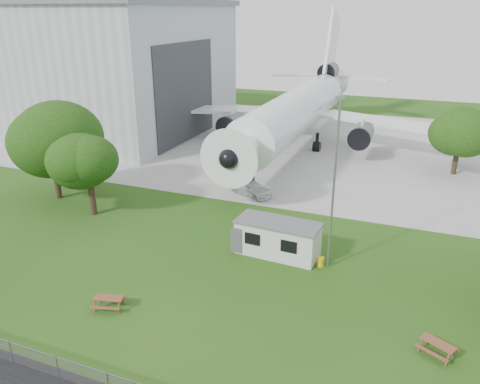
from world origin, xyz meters
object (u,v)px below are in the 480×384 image
at_px(picnic_east, 436,354).
at_px(hangar, 72,64).
at_px(site_cabin, 278,238).
at_px(airliner, 299,108).
at_px(picnic_west, 110,308).

bearing_deg(picnic_east, hangar, 172.38).
bearing_deg(site_cabin, picnic_east, -33.69).
bearing_deg(hangar, site_cabin, -34.75).
xyz_separation_m(hangar, airliner, (35.97, -0.14, -4.14)).
relative_size(picnic_west, picnic_east, 1.00).
distance_m(hangar, airliner, 36.21).
bearing_deg(airliner, picnic_east, -64.52).
distance_m(airliner, picnic_west, 39.93).
relative_size(airliner, picnic_west, 26.52).
bearing_deg(site_cabin, airliner, 102.20).
xyz_separation_m(picnic_west, picnic_east, (18.69, 2.94, 0.00)).
height_order(airliner, site_cabin, airliner).
bearing_deg(airliner, picnic_west, -91.80).
distance_m(site_cabin, picnic_west, 12.90).
relative_size(airliner, picnic_east, 26.52).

